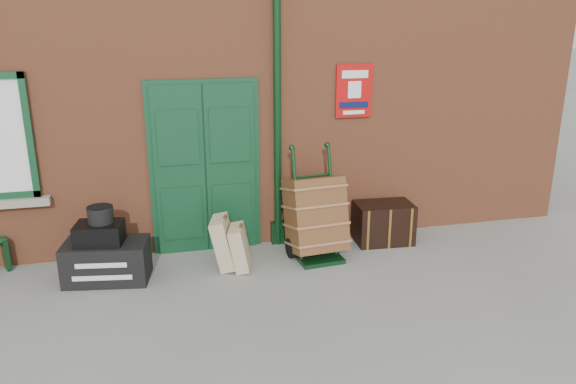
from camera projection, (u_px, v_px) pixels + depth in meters
name	position (u px, v px, depth m)	size (l,w,h in m)	color
ground	(249.00, 296.00, 6.29)	(80.00, 80.00, 0.00)	gray
station_building	(209.00, 71.00, 8.87)	(10.30, 4.30, 4.36)	#A05533
houdini_trunk	(107.00, 261.00, 6.61)	(0.96, 0.53, 0.48)	black
strongbox	(99.00, 233.00, 6.49)	(0.53, 0.38, 0.24)	black
hatbox	(100.00, 215.00, 6.46)	(0.29, 0.29, 0.19)	black
suitcase_back	(224.00, 242.00, 6.93)	(0.18, 0.45, 0.63)	tan
suitcase_front	(240.00, 248.00, 6.89)	(0.16, 0.41, 0.54)	tan
porter_trolley	(315.00, 216.00, 7.18)	(0.75, 0.80, 1.42)	black
dark_trunk	(383.00, 223.00, 7.72)	(0.77, 0.50, 0.56)	black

